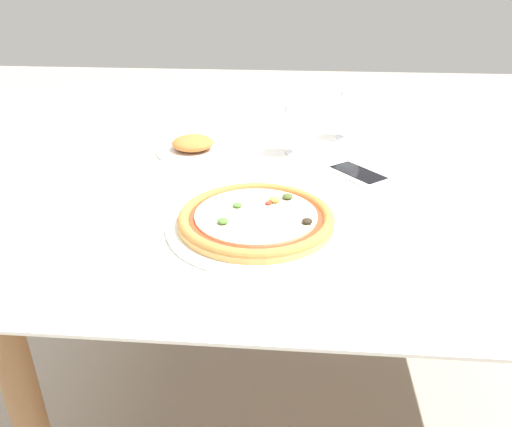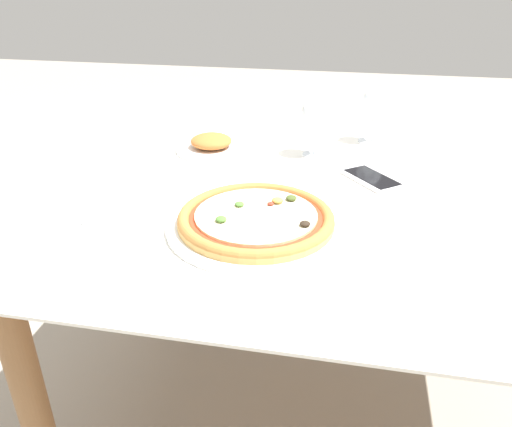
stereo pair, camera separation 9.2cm
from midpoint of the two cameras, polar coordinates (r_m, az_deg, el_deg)
name	(u,v)px [view 1 (the left image)]	position (r m, az deg, el deg)	size (l,w,h in m)	color
ground_plane	(313,419)	(1.53, 4.66, -22.45)	(10.00, 10.00, 0.00)	#9E9384
dining_table	(327,223)	(1.13, 5.84, -1.10)	(1.31, 1.01, 0.71)	brown
pizza_plate	(256,220)	(0.93, -2.84, -0.80)	(0.33, 0.33, 0.04)	white
fork	(76,241)	(0.96, -22.55, -2.98)	(0.04, 0.17, 0.00)	silver
wine_glass_far_left	(353,100)	(1.40, 9.11, 12.61)	(0.08, 0.08, 0.15)	silver
wine_glass_far_right	(298,114)	(1.27, 2.72, 11.22)	(0.08, 0.08, 0.15)	silver
cell_phone	(358,174)	(1.17, 9.39, 4.40)	(0.15, 0.16, 0.01)	white
side_plate	(193,147)	(1.32, -9.24, 7.51)	(0.18, 0.18, 0.04)	white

